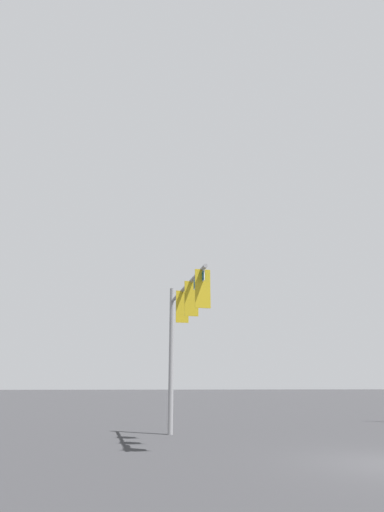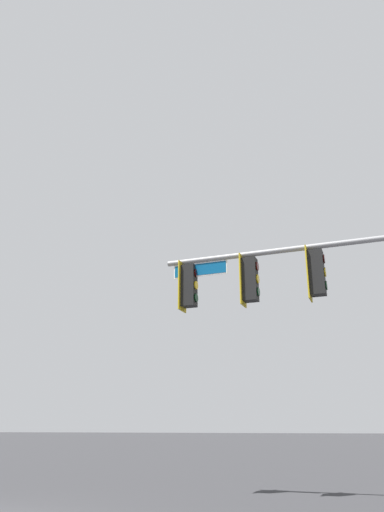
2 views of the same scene
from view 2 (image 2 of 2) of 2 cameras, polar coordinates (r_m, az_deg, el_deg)
signal_pole_near at (r=12.13m, az=12.80°, el=-4.53°), size 6.02×0.88×6.27m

